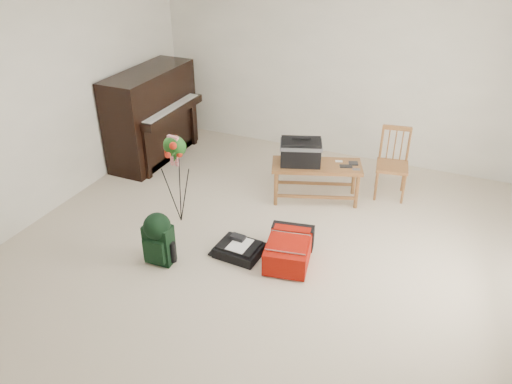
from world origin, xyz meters
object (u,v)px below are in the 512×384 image
at_px(piano, 153,117).
at_px(green_backpack, 158,236).
at_px(bench, 307,155).
at_px(red_suitcase, 290,247).
at_px(flower_stand, 178,180).
at_px(black_duffel, 239,249).
at_px(dining_chair, 393,164).

relative_size(piano, green_backpack, 2.70).
xyz_separation_m(bench, red_suitcase, (0.27, -1.26, -0.43)).
relative_size(red_suitcase, green_backpack, 1.25).
distance_m(piano, flower_stand, 1.79).
bearing_deg(black_duffel, green_backpack, -144.93).
relative_size(piano, red_suitcase, 2.16).
bearing_deg(red_suitcase, flower_stand, 162.49).
bearing_deg(black_duffel, bench, 83.99).
bearing_deg(piano, red_suitcase, -30.08).
relative_size(dining_chair, black_duffel, 1.84).
xyz_separation_m(piano, dining_chair, (3.27, 0.23, -0.18)).
bearing_deg(red_suitcase, black_duffel, -174.29).
bearing_deg(flower_stand, bench, 51.79).
bearing_deg(dining_chair, bench, -162.12).
xyz_separation_m(piano, red_suitcase, (2.60, -1.50, -0.46)).
distance_m(piano, bench, 2.34).
bearing_deg(dining_chair, green_backpack, -138.04).
height_order(black_duffel, flower_stand, flower_stand).
bearing_deg(piano, flower_stand, -47.79).
bearing_deg(flower_stand, piano, 140.13).
relative_size(piano, bench, 1.32).
relative_size(green_backpack, flower_stand, 0.51).
bearing_deg(dining_chair, piano, 175.03).
bearing_deg(green_backpack, piano, 122.13).
height_order(piano, green_backpack, piano).
distance_m(black_duffel, flower_stand, 1.05).
bearing_deg(black_duffel, piano, 145.24).
relative_size(bench, flower_stand, 1.05).
bearing_deg(bench, dining_chair, 7.35).
height_order(bench, dining_chair, dining_chair).
bearing_deg(green_backpack, bench, 61.13).
xyz_separation_m(bench, flower_stand, (-1.12, -1.08, -0.05)).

